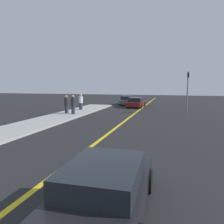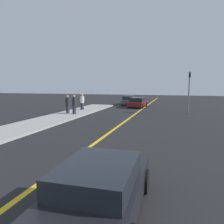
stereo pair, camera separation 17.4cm
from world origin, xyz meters
name	(u,v)px [view 2 (the right image)]	position (x,y,z in m)	size (l,w,h in m)	color
road_center_line	(130,118)	(0.00, 18.00, 0.00)	(0.20, 60.00, 0.01)	gold
sidewalk_left	(44,122)	(-5.82, 13.85, 0.08)	(3.05, 27.70, 0.15)	#9E9E99
car_near_right_lane	(100,188)	(2.23, 3.87, 0.60)	(1.94, 3.95, 1.24)	black
car_ahead_center	(138,102)	(-0.89, 27.11, 0.60)	(2.09, 4.29, 1.25)	maroon
car_far_distant	(129,100)	(-2.66, 30.35, 0.62)	(1.98, 4.46, 1.26)	#4C5156
pedestrian_near_curb	(74,104)	(-5.30, 17.99, 1.04)	(0.40, 0.40, 1.78)	#282D3D
pedestrian_mid_group	(68,104)	(-6.19, 18.40, 1.00)	(0.41, 0.41, 1.72)	#282D3D
pedestrian_far_standing	(82,102)	(-6.04, 21.44, 1.01)	(0.44, 0.44, 1.74)	#282D3D
traffic_light	(189,88)	(5.02, 22.65, 2.53)	(0.18, 0.40, 4.12)	slate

